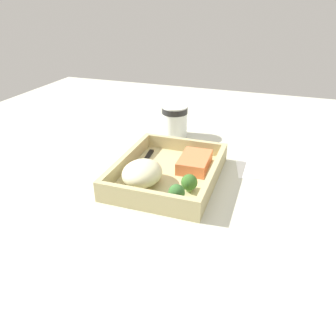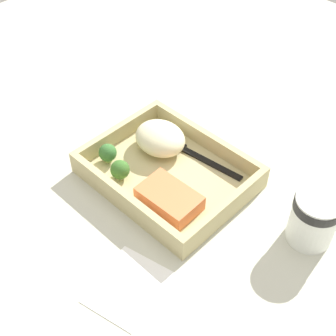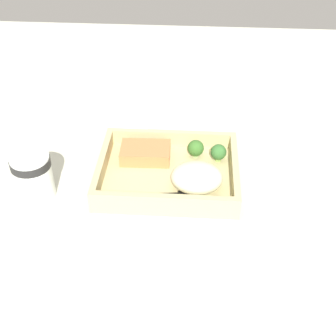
{
  "view_description": "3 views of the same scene",
  "coord_description": "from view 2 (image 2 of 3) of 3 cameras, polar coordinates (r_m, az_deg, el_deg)",
  "views": [
    {
      "loc": [
        60.06,
        20.67,
        36.58
      ],
      "look_at": [
        0.0,
        0.0,
        2.7
      ],
      "focal_mm": 35.0,
      "sensor_mm": 36.0,
      "label": 1
    },
    {
      "loc": [
        -39.39,
        40.37,
        59.78
      ],
      "look_at": [
        0.0,
        0.0,
        2.7
      ],
      "focal_mm": 50.0,
      "sensor_mm": 36.0,
      "label": 2
    },
    {
      "loc": [
        4.82,
        -71.08,
        58.76
      ],
      "look_at": [
        0.0,
        0.0,
        2.7
      ],
      "focal_mm": 50.0,
      "sensor_mm": 36.0,
      "label": 3
    }
  ],
  "objects": [
    {
      "name": "ground_plane",
      "position": [
        0.83,
        -0.0,
        -1.8
      ],
      "size": [
        160.0,
        160.0,
        2.0
      ],
      "primitive_type": "cube",
      "color": "beige"
    },
    {
      "name": "takeout_tray",
      "position": [
        0.82,
        -0.0,
        -1.03
      ],
      "size": [
        26.96,
        21.34,
        1.2
      ],
      "primitive_type": "cube",
      "color": "tan",
      "rests_on": "ground_plane"
    },
    {
      "name": "tray_rim",
      "position": [
        0.8,
        -0.0,
        0.07
      ],
      "size": [
        26.96,
        21.34,
        3.27
      ],
      "color": "tan",
      "rests_on": "takeout_tray"
    },
    {
      "name": "salmon_fillet",
      "position": [
        0.76,
        0.15,
        -3.74
      ],
      "size": [
        10.12,
        6.7,
        2.79
      ],
      "primitive_type": "cube",
      "rotation": [
        0.0,
        0.0,
        0.03
      ],
      "color": "#EB7845",
      "rests_on": "takeout_tray"
    },
    {
      "name": "mashed_potatoes",
      "position": [
        0.84,
        -0.96,
        3.65
      ],
      "size": [
        9.7,
        8.19,
        4.95
      ],
      "primitive_type": "ellipsoid",
      "color": "beige",
      "rests_on": "takeout_tray"
    },
    {
      "name": "broccoli_floret_1",
      "position": [
        0.8,
        -5.87,
        -0.23
      ],
      "size": [
        3.34,
        3.34,
        3.65
      ],
      "color": "#88A966",
      "rests_on": "takeout_tray"
    },
    {
      "name": "broccoli_floret_2",
      "position": [
        0.83,
        -7.36,
        1.83
      ],
      "size": [
        3.2,
        3.2,
        3.69
      ],
      "color": "#7F9E4F",
      "rests_on": "takeout_tray"
    },
    {
      "name": "fork",
      "position": [
        0.84,
        3.75,
        1.36
      ],
      "size": [
        15.89,
        3.45,
        0.44
      ],
      "color": "black",
      "rests_on": "takeout_tray"
    },
    {
      "name": "paper_cup",
      "position": [
        0.74,
        17.43,
        -5.67
      ],
      "size": [
        7.27,
        7.27,
        8.87
      ],
      "color": "white",
      "rests_on": "ground_plane"
    },
    {
      "name": "receipt_slip",
      "position": [
        0.69,
        -4.94,
        -14.21
      ],
      "size": [
        11.2,
        12.77,
        0.24
      ],
      "primitive_type": "cube",
      "rotation": [
        0.0,
        0.0,
        0.22
      ],
      "color": "white",
      "rests_on": "ground_plane"
    }
  ]
}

